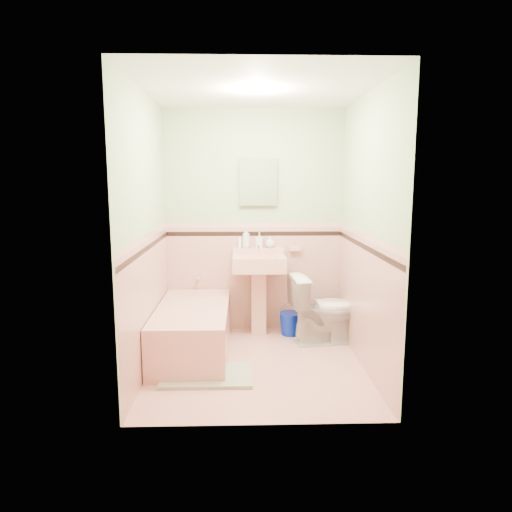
{
  "coord_description": "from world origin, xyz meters",
  "views": [
    {
      "loc": [
        -0.13,
        -4.2,
        1.73
      ],
      "look_at": [
        0.0,
        0.25,
        1.0
      ],
      "focal_mm": 32.93,
      "sensor_mm": 36.0,
      "label": 1
    }
  ],
  "objects_px": {
    "sink": "(259,296)",
    "soap_bottle_mid": "(259,240)",
    "bathtub": "(193,331)",
    "bucket": "(291,324)",
    "soap_bottle_right": "(270,242)",
    "medicine_cabinet": "(258,182)",
    "soap_bottle_left": "(246,238)",
    "toilet": "(324,309)",
    "shoe": "(194,375)"
  },
  "relations": [
    {
      "from": "bathtub",
      "to": "soap_bottle_left",
      "type": "height_order",
      "value": "soap_bottle_left"
    },
    {
      "from": "sink",
      "to": "bucket",
      "type": "height_order",
      "value": "sink"
    },
    {
      "from": "medicine_cabinet",
      "to": "bucket",
      "type": "relative_size",
      "value": 1.82
    },
    {
      "from": "soap_bottle_left",
      "to": "soap_bottle_right",
      "type": "xyz_separation_m",
      "value": [
        0.27,
        0.0,
        -0.05
      ]
    },
    {
      "from": "sink",
      "to": "soap_bottle_mid",
      "type": "relative_size",
      "value": 5.26
    },
    {
      "from": "medicine_cabinet",
      "to": "soap_bottle_mid",
      "type": "relative_size",
      "value": 2.66
    },
    {
      "from": "soap_bottle_right",
      "to": "soap_bottle_left",
      "type": "bearing_deg",
      "value": 180.0
    },
    {
      "from": "soap_bottle_mid",
      "to": "toilet",
      "type": "bearing_deg",
      "value": -32.83
    },
    {
      "from": "sink",
      "to": "soap_bottle_left",
      "type": "bearing_deg",
      "value": 127.54
    },
    {
      "from": "toilet",
      "to": "shoe",
      "type": "bearing_deg",
      "value": 118.82
    },
    {
      "from": "soap_bottle_right",
      "to": "toilet",
      "type": "distance_m",
      "value": 0.97
    },
    {
      "from": "sink",
      "to": "soap_bottle_right",
      "type": "distance_m",
      "value": 0.62
    },
    {
      "from": "bathtub",
      "to": "medicine_cabinet",
      "type": "relative_size",
      "value": 3.27
    },
    {
      "from": "soap_bottle_right",
      "to": "bathtub",
      "type": "bearing_deg",
      "value": -138.81
    },
    {
      "from": "bathtub",
      "to": "soap_bottle_mid",
      "type": "height_order",
      "value": "soap_bottle_mid"
    },
    {
      "from": "soap_bottle_mid",
      "to": "shoe",
      "type": "relative_size",
      "value": 1.09
    },
    {
      "from": "medicine_cabinet",
      "to": "soap_bottle_right",
      "type": "bearing_deg",
      "value": -12.88
    },
    {
      "from": "sink",
      "to": "toilet",
      "type": "height_order",
      "value": "sink"
    },
    {
      "from": "bathtub",
      "to": "soap_bottle_left",
      "type": "bearing_deg",
      "value": 52.66
    },
    {
      "from": "bathtub",
      "to": "toilet",
      "type": "bearing_deg",
      "value": 11.32
    },
    {
      "from": "soap_bottle_left",
      "to": "medicine_cabinet",
      "type": "bearing_deg",
      "value": 12.24
    },
    {
      "from": "medicine_cabinet",
      "to": "sink",
      "type": "bearing_deg",
      "value": -90.0
    },
    {
      "from": "soap_bottle_left",
      "to": "bucket",
      "type": "bearing_deg",
      "value": -19.19
    },
    {
      "from": "bathtub",
      "to": "medicine_cabinet",
      "type": "distance_m",
      "value": 1.78
    },
    {
      "from": "medicine_cabinet",
      "to": "toilet",
      "type": "relative_size",
      "value": 0.62
    },
    {
      "from": "sink",
      "to": "toilet",
      "type": "xyz_separation_m",
      "value": [
        0.69,
        -0.26,
        -0.08
      ]
    },
    {
      "from": "bathtub",
      "to": "soap_bottle_right",
      "type": "relative_size",
      "value": 11.37
    },
    {
      "from": "soap_bottle_right",
      "to": "shoe",
      "type": "distance_m",
      "value": 1.86
    },
    {
      "from": "sink",
      "to": "soap_bottle_left",
      "type": "height_order",
      "value": "soap_bottle_left"
    },
    {
      "from": "bucket",
      "to": "soap_bottle_mid",
      "type": "bearing_deg",
      "value": 153.49
    },
    {
      "from": "toilet",
      "to": "shoe",
      "type": "xyz_separation_m",
      "value": [
        -1.29,
        -0.97,
        -0.31
      ]
    },
    {
      "from": "bathtub",
      "to": "bucket",
      "type": "xyz_separation_m",
      "value": [
        1.04,
        0.54,
        -0.1
      ]
    },
    {
      "from": "soap_bottle_left",
      "to": "toilet",
      "type": "height_order",
      "value": "soap_bottle_left"
    },
    {
      "from": "toilet",
      "to": "soap_bottle_right",
      "type": "bearing_deg",
      "value": 43.69
    },
    {
      "from": "bathtub",
      "to": "toilet",
      "type": "relative_size",
      "value": 2.02
    },
    {
      "from": "medicine_cabinet",
      "to": "shoe",
      "type": "relative_size",
      "value": 2.91
    },
    {
      "from": "sink",
      "to": "soap_bottle_left",
      "type": "distance_m",
      "value": 0.67
    },
    {
      "from": "soap_bottle_mid",
      "to": "toilet",
      "type": "distance_m",
      "value": 1.06
    },
    {
      "from": "medicine_cabinet",
      "to": "soap_bottle_right",
      "type": "xyz_separation_m",
      "value": [
        0.13,
        -0.03,
        -0.67
      ]
    },
    {
      "from": "bucket",
      "to": "shoe",
      "type": "relative_size",
      "value": 1.6
    },
    {
      "from": "soap_bottle_mid",
      "to": "toilet",
      "type": "relative_size",
      "value": 0.23
    },
    {
      "from": "toilet",
      "to": "sink",
      "type": "bearing_deg",
      "value": 61.35
    },
    {
      "from": "toilet",
      "to": "medicine_cabinet",
      "type": "bearing_deg",
      "value": 47.65
    },
    {
      "from": "soap_bottle_mid",
      "to": "soap_bottle_right",
      "type": "relative_size",
      "value": 1.3
    },
    {
      "from": "shoe",
      "to": "toilet",
      "type": "bearing_deg",
      "value": 43.91
    },
    {
      "from": "bathtub",
      "to": "soap_bottle_mid",
      "type": "distance_m",
      "value": 1.29
    },
    {
      "from": "bathtub",
      "to": "medicine_cabinet",
      "type": "height_order",
      "value": "medicine_cabinet"
    },
    {
      "from": "medicine_cabinet",
      "to": "bucket",
      "type": "height_order",
      "value": "medicine_cabinet"
    },
    {
      "from": "soap_bottle_left",
      "to": "toilet",
      "type": "relative_size",
      "value": 0.31
    },
    {
      "from": "soap_bottle_left",
      "to": "toilet",
      "type": "xyz_separation_m",
      "value": [
        0.83,
        -0.44,
        -0.71
      ]
    }
  ]
}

